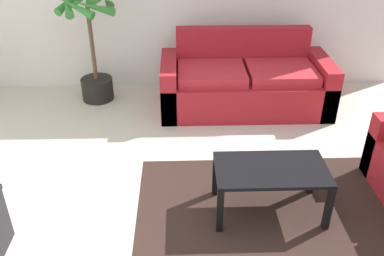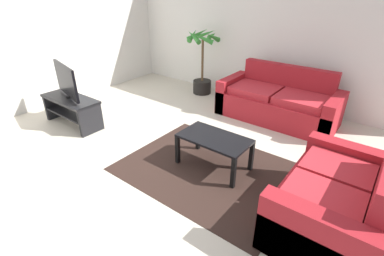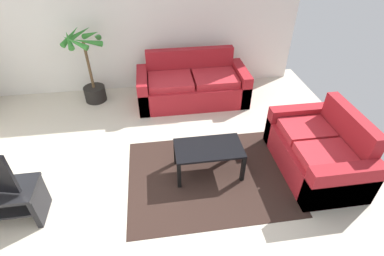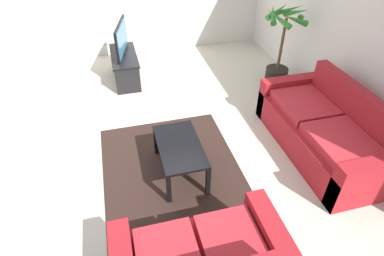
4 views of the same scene
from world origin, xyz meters
TOP-DOWN VIEW (x-y plane):
  - ground_plane at (0.00, 0.00)m, footprint 6.60×6.60m
  - wall_back at (0.00, 3.00)m, footprint 6.00×0.06m
  - wall_left at (-3.00, 0.00)m, footprint 0.06×6.00m
  - couch_main at (0.85, 2.28)m, footprint 2.01×0.90m
  - couch_loveseat at (2.28, 0.21)m, footprint 0.90×1.44m
  - tv_stand at (-1.82, -0.06)m, footprint 1.10×0.45m
  - tv at (-1.82, -0.06)m, footprint 0.91×0.25m
  - coffee_table at (0.79, 0.36)m, footprint 0.90×0.50m
  - area_rug at (0.79, 0.26)m, footprint 2.20×1.70m
  - potted_palm at (-1.00, 2.55)m, footprint 0.73×0.73m

SIDE VIEW (x-z plane):
  - ground_plane at x=0.00m, z-range 0.00..0.00m
  - area_rug at x=0.79m, z-range 0.00..0.01m
  - couch_loveseat at x=2.28m, z-range -0.15..0.75m
  - couch_main at x=0.85m, z-range -0.15..0.75m
  - tv_stand at x=-1.82m, z-range 0.07..0.56m
  - coffee_table at x=0.79m, z-range 0.15..0.59m
  - potted_palm at x=-1.00m, z-range -0.08..1.28m
  - tv at x=-1.82m, z-range 0.50..1.06m
  - wall_back at x=0.00m, z-range 0.00..2.70m
  - wall_left at x=-3.00m, z-range 0.00..2.70m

